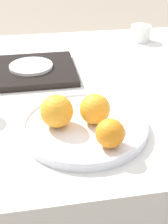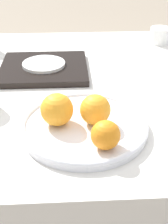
# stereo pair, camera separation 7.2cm
# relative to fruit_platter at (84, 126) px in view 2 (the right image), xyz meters

# --- Properties ---
(table) EXTENTS (1.22, 1.00, 0.71)m
(table) POSITION_rel_fruit_platter_xyz_m (-0.02, 0.27, -0.37)
(table) COLOR silver
(table) RESTS_ON ground_plane
(fruit_platter) EXTENTS (0.31, 0.31, 0.02)m
(fruit_platter) POSITION_rel_fruit_platter_xyz_m (0.00, 0.00, 0.00)
(fruit_platter) COLOR silver
(fruit_platter) RESTS_ON table
(orange_0) EXTENTS (0.07, 0.07, 0.07)m
(orange_0) POSITION_rel_fruit_platter_xyz_m (0.03, 0.00, 0.04)
(orange_0) COLOR orange
(orange_0) RESTS_ON fruit_platter
(orange_1) EXTENTS (0.08, 0.08, 0.08)m
(orange_1) POSITION_rel_fruit_platter_xyz_m (-0.06, 0.01, 0.04)
(orange_1) COLOR orange
(orange_1) RESTS_ON fruit_platter
(orange_2) EXTENTS (0.06, 0.06, 0.06)m
(orange_2) POSITION_rel_fruit_platter_xyz_m (0.04, -0.09, 0.04)
(orange_2) COLOR orange
(orange_2) RESTS_ON fruit_platter
(serving_tray) EXTENTS (0.29, 0.26, 0.02)m
(serving_tray) POSITION_rel_fruit_platter_xyz_m (-0.11, 0.35, -0.00)
(serving_tray) COLOR black
(serving_tray) RESTS_ON table
(side_plate) EXTENTS (0.14, 0.14, 0.01)m
(side_plate) POSITION_rel_fruit_platter_xyz_m (-0.11, 0.35, 0.01)
(side_plate) COLOR silver
(side_plate) RESTS_ON serving_tray
(cup_2) EXTENTS (0.08, 0.08, 0.06)m
(cup_2) POSITION_rel_fruit_platter_xyz_m (0.34, 0.61, 0.02)
(cup_2) COLOR white
(cup_2) RESTS_ON table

